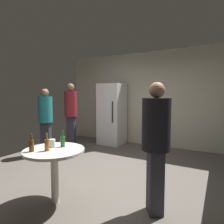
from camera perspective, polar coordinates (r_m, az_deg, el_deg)
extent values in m
cube|color=#5B544C|center=(3.68, -3.86, -19.14)|extent=(5.20, 5.20, 0.10)
cube|color=beige|center=(5.75, 10.60, 3.80)|extent=(5.32, 0.06, 2.70)
cube|color=white|center=(5.77, -0.03, -0.59)|extent=(0.70, 0.65, 1.80)
cube|color=#262628|center=(5.37, 0.15, -0.03)|extent=(0.03, 0.03, 0.60)
cylinder|color=beige|center=(2.84, -16.57, -18.03)|extent=(0.10, 0.10, 0.70)
cylinder|color=beige|center=(2.72, -16.76, -10.87)|extent=(0.80, 0.80, 0.03)
cylinder|color=#8C5919|center=(2.65, -18.68, -9.25)|extent=(0.06, 0.06, 0.15)
cylinder|color=#8C5919|center=(2.63, -18.75, -6.81)|extent=(0.02, 0.02, 0.08)
cylinder|color=#593314|center=(2.69, -22.72, -9.19)|extent=(0.06, 0.06, 0.15)
cylinder|color=#593314|center=(2.66, -22.80, -6.79)|extent=(0.02, 0.02, 0.08)
cylinder|color=#26662D|center=(2.79, -14.38, -8.44)|extent=(0.06, 0.06, 0.15)
cylinder|color=#26662D|center=(2.77, -14.43, -6.12)|extent=(0.02, 0.02, 0.08)
cylinder|color=white|center=(2.82, -17.23, -8.80)|extent=(0.08, 0.08, 0.11)
cube|color=#2D2D38|center=(5.07, -18.92, -7.35)|extent=(0.27, 0.24, 0.80)
cylinder|color=#1E727A|center=(4.97, -19.15, 0.72)|extent=(0.45, 0.45, 0.63)
sphere|color=#8C6647|center=(4.96, -19.28, 5.44)|extent=(0.19, 0.19, 0.19)
cube|color=#2D2D38|center=(5.50, -11.97, -5.82)|extent=(0.26, 0.23, 0.88)
cylinder|color=maroon|center=(5.41, -12.11, 2.38)|extent=(0.43, 0.43, 0.69)
sphere|color=#8C6647|center=(5.41, -12.20, 7.16)|extent=(0.21, 0.21, 0.21)
cube|color=#2D2D38|center=(2.56, 12.63, -19.43)|extent=(0.26, 0.28, 0.79)
cylinder|color=black|center=(2.36, 12.95, -3.56)|extent=(0.47, 0.47, 0.63)
sphere|color=tan|center=(2.34, 13.13, 6.35)|extent=(0.19, 0.19, 0.19)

